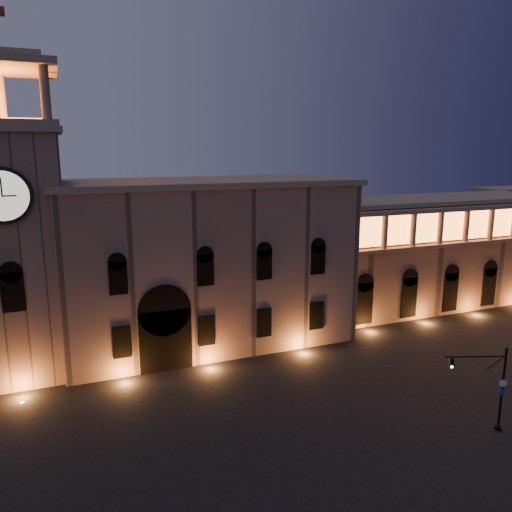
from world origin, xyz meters
name	(u,v)px	position (x,y,z in m)	size (l,w,h in m)	color
ground	(324,442)	(0.00, 0.00, 0.00)	(160.00, 160.00, 0.00)	black
government_building	(207,263)	(-2.08, 21.93, 8.77)	(30.80, 12.80, 17.60)	#886959
clock_tower	(12,242)	(-20.50, 20.98, 12.50)	(9.80, 9.80, 32.40)	#886959
colonnade_wing	(445,249)	(32.00, 23.92, 7.33)	(40.60, 11.50, 14.50)	#836354
traffic_light	(492,387)	(12.21, -3.17, 3.45)	(4.54, 1.85, 6.57)	black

